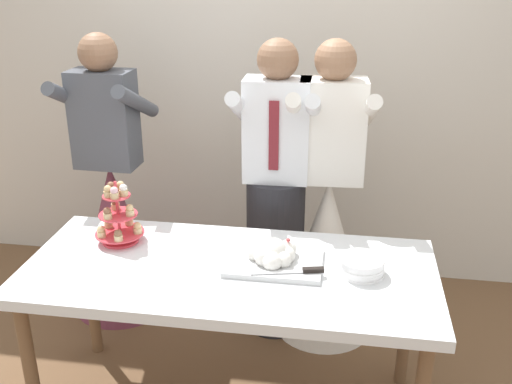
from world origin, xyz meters
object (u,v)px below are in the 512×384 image
Objects in this scene: plate_stack at (362,266)px; person_groom at (276,208)px; person_bride at (327,237)px; dessert_table at (229,282)px; main_cake_tray at (273,256)px; person_guest at (115,219)px; cupcake_stand at (118,217)px.

plate_stack is 0.12× the size of person_groom.
person_groom is at bearing -174.78° from person_bride.
main_cake_tray is (0.19, 0.06, 0.12)m from dessert_table.
person_guest is (-1.42, 0.75, -0.23)m from plate_stack.
person_groom reaches higher than main_cake_tray.
person_guest is (-0.96, 0.06, -0.16)m from person_groom.
person_groom is at bearing 123.37° from plate_stack.
cupcake_stand is at bearing 171.98° from main_cake_tray.
cupcake_stand is 0.89m from person_groom.
dessert_table is at bearing -118.11° from person_bride.
plate_stack is (1.13, -0.13, -0.09)m from cupcake_stand.
person_guest is at bearing 178.48° from person_bride.
person_groom and person_guest have the same top height.
main_cake_tray is 0.38m from plate_stack.
dessert_table is 0.58m from plate_stack.
person_guest is (-1.25, 0.03, 0.00)m from person_bride.
person_groom is (-0.07, 0.66, -0.07)m from main_cake_tray.
cupcake_stand is 1.17m from person_bride.
person_bride is 1.00× the size of person_guest.
person_bride is at bearing 73.05° from main_cake_tray.
person_groom is at bearing 39.76° from cupcake_stand.
cupcake_stand is at bearing -148.51° from person_bride.
person_bride is at bearing 61.89° from dessert_table.
person_guest is (-1.04, 0.72, -0.23)m from main_cake_tray.
plate_stack is 0.12× the size of person_bride.
main_cake_tray is at bearing -34.94° from person_guest.
cupcake_stand is at bearing -140.24° from person_groom.
dessert_table is 1.08× the size of person_guest.
person_guest reaches higher than cupcake_stand.
main_cake_tray is 0.76m from person_bride.
cupcake_stand reaches higher than plate_stack.
person_groom is 1.00× the size of person_bride.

